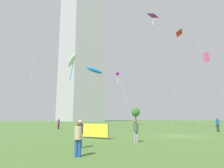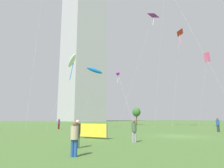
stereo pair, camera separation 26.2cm
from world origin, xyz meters
name	(u,v)px [view 1 (the left image)]	position (x,y,z in m)	size (l,w,h in m)	color
ground	(180,136)	(0.00, 0.00, 0.00)	(280.00, 280.00, 0.00)	#476B30
person_standing_0	(218,124)	(9.16, 2.03, 1.04)	(0.40, 0.40, 1.80)	#2D2D33
person_standing_1	(136,129)	(-6.88, -2.22, 0.94)	(0.36, 0.36, 1.62)	gray
person_standing_2	(80,132)	(-11.50, -3.05, 0.95)	(0.36, 0.36, 1.64)	#3F593F
person_standing_3	(59,123)	(-7.42, 18.85, 0.99)	(0.38, 0.38, 1.71)	maroon
person_standing_4	(78,136)	(-12.46, -5.52, 0.92)	(0.35, 0.35, 1.59)	#1E478C
kite_flying_0	(117,74)	(3.67, 18.53, 10.45)	(2.69, 9.46, 10.99)	silver
kite_flying_1	(72,61)	(-7.03, 13.94, 10.36)	(3.24, 4.62, 11.18)	silver
kite_flying_2	(179,34)	(19.61, 16.71, 21.37)	(4.92, 1.43, 22.36)	silver
kite_flying_5	(94,70)	(-1.80, 17.39, 10.24)	(3.13, 3.63, 10.97)	silver
kite_flying_6	(206,58)	(19.41, 10.03, 13.80)	(1.23, 3.91, 14.85)	silver
kite_flying_8	(153,17)	(11.38, 16.39, 23.60)	(5.67, 9.05, 24.28)	silver
park_tree_0	(136,112)	(16.56, 30.78, 3.42)	(2.24, 2.24, 4.71)	brown
distant_highrise_0	(81,55)	(26.96, 106.22, 43.43)	(21.43, 25.48, 86.86)	#A8A8AD
event_banner	(94,130)	(-8.51, 1.71, 0.70)	(1.62, 2.43, 1.33)	#4C4C4C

